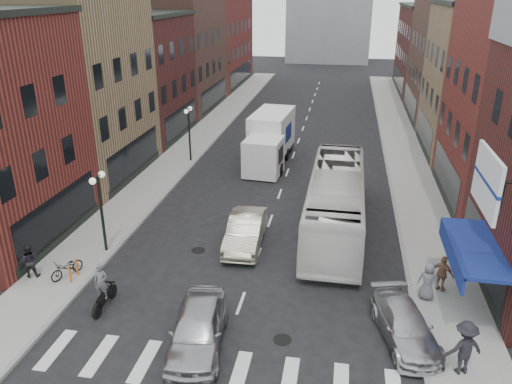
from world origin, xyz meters
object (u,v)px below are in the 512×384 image
at_px(sedan_left_near, 198,328).
at_px(sedan_left_far, 245,231).
at_px(streetlamp_far, 189,124).
at_px(ped_left_solo, 29,261).
at_px(curb_car, 405,326).
at_px(box_truck, 270,140).
at_px(parked_bicycle, 67,268).
at_px(ped_right_b, 442,274).
at_px(transit_bus, 336,201).
at_px(billboard_sign, 489,183).
at_px(streetlamp_near, 100,198).
at_px(motorcycle_rider, 102,288).
at_px(bike_rack, 74,271).
at_px(ped_right_c, 428,281).
at_px(ped_right_a, 464,348).

height_order(sedan_left_near, sedan_left_far, sedan_left_near).
bearing_deg(streetlamp_far, ped_left_solo, -97.44).
xyz_separation_m(sedan_left_near, ped_left_solo, (-8.63, 3.06, 0.14)).
bearing_deg(curb_car, sedan_left_far, 125.31).
height_order(box_truck, ped_left_solo, box_truck).
distance_m(streetlamp_far, parked_bicycle, 16.74).
bearing_deg(parked_bicycle, ped_right_b, 30.65).
distance_m(transit_bus, parked_bicycle, 13.63).
distance_m(billboard_sign, sedan_left_near, 11.20).
relative_size(streetlamp_near, streetlamp_far, 1.00).
distance_m(motorcycle_rider, curb_car, 11.84).
xyz_separation_m(bike_rack, ped_right_c, (15.14, 1.21, 0.44)).
relative_size(bike_rack, ped_right_c, 0.48).
bearing_deg(ped_right_a, motorcycle_rider, -25.44).
xyz_separation_m(box_truck, ped_left_solo, (-8.02, -17.71, -0.84)).
bearing_deg(transit_bus, parked_bicycle, -147.78).
bearing_deg(box_truck, parked_bicycle, -105.31).
bearing_deg(sedan_left_far, billboard_sign, -32.64).
xyz_separation_m(billboard_sign, ped_left_solo, (-18.19, 0.65, -5.19)).
height_order(ped_right_a, ped_right_b, ped_right_a).
bearing_deg(box_truck, motorcycle_rider, -96.38).
bearing_deg(curb_car, ped_right_b, 47.81).
distance_m(motorcycle_rider, transit_bus, 12.64).
height_order(billboard_sign, sedan_left_far, billboard_sign).
bearing_deg(sedan_left_near, streetlamp_far, 100.49).
bearing_deg(parked_bicycle, curb_car, 18.05).
distance_m(ped_left_solo, ped_right_a, 17.95).
bearing_deg(parked_bicycle, ped_left_solo, -145.75).
relative_size(box_truck, parked_bicycle, 5.15).
bearing_deg(streetlamp_far, bike_rack, -90.69).
distance_m(motorcycle_rider, parked_bicycle, 3.15).
bearing_deg(billboard_sign, box_truck, 118.96).
bearing_deg(box_truck, ped_right_c, -55.97).
xyz_separation_m(motorcycle_rider, ped_right_a, (13.52, -1.42, 0.18)).
relative_size(parked_bicycle, ped_left_solo, 1.04).
bearing_deg(ped_right_b, parked_bicycle, 40.53).
distance_m(sedan_left_near, ped_right_a, 9.09).
xyz_separation_m(box_truck, curb_car, (8.01, -19.03, -1.16)).
distance_m(motorcycle_rider, ped_right_c, 13.25).
bearing_deg(transit_bus, billboard_sign, -57.64).
height_order(streetlamp_near, sedan_left_near, streetlamp_near).
distance_m(sedan_left_far, ped_right_a, 11.81).
relative_size(streetlamp_far, ped_right_a, 2.08).
bearing_deg(transit_bus, ped_right_b, -48.50).
bearing_deg(ped_right_c, motorcycle_rider, 24.51).
xyz_separation_m(bike_rack, ped_right_a, (15.72, -3.03, 0.59)).
bearing_deg(box_truck, transit_bus, -58.57).
height_order(streetlamp_near, ped_left_solo, streetlamp_near).
height_order(bike_rack, motorcycle_rider, motorcycle_rider).
bearing_deg(ped_left_solo, ped_right_c, 165.29).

